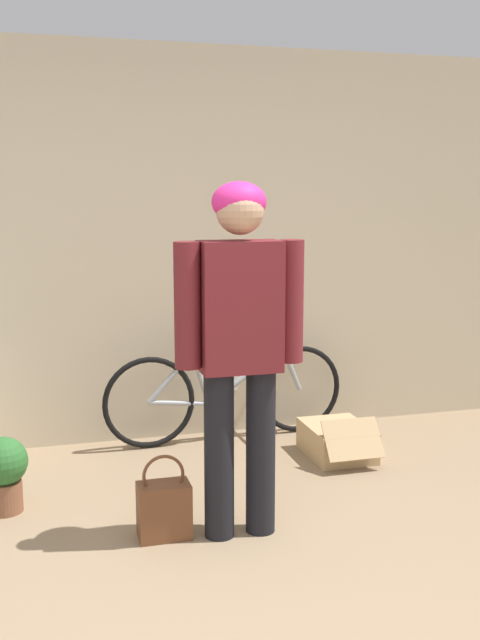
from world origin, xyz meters
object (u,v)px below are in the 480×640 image
Objects in this scene: cardboard_box at (337,441)px; bicycle at (226,391)px; potted_plant at (3,470)px; person at (240,331)px; handbag at (164,509)px.

bicycle is at bearing 140.04° from cardboard_box.
person is at bearing -26.97° from potted_plant.
potted_plant is (-1.12, 0.57, -0.79)m from person.
bicycle is at bearing 78.40° from person.
person is 3.02× the size of cardboard_box.
handbag is 1.03× the size of potted_plant.
cardboard_box is (0.89, 0.89, -0.91)m from person.
person is at bearing -104.90° from bicycle.
handbag is at bearing -146.53° from cardboard_box.
person reaches higher than cardboard_box.
bicycle reaches higher than potted_plant.
bicycle is 3.99× the size of handbag.
person reaches higher than potted_plant.
cardboard_box is at bearing 8.88° from potted_plant.
potted_plant is (-0.76, 0.52, 0.08)m from handbag.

